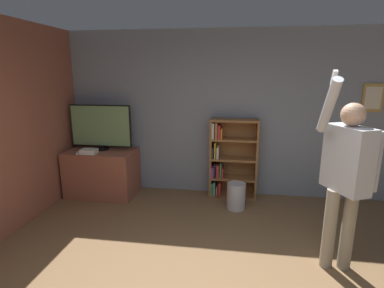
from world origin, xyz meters
The scene contains 9 objects.
wall_back centered at (0.01, 3.09, 1.35)m, with size 7.16×0.09×2.70m.
wall_side_brick centered at (-2.61, 1.53, 1.35)m, with size 0.06×4.66×2.70m.
tv_ledge centered at (-1.98, 2.68, 0.38)m, with size 1.10×0.68×0.77m.
television centered at (-1.98, 2.73, 1.15)m, with size 1.03×0.22×0.75m.
game_console centered at (-2.08, 2.46, 0.80)m, with size 0.25×0.18×0.07m.
remote_loose centered at (-2.25, 2.42, 0.78)m, with size 0.09×0.14×0.02m.
bookshelf centered at (0.13, 2.91, 0.65)m, with size 0.77×0.28×1.31m.
person centered at (1.32, 1.17, 1.07)m, with size 0.61×0.59×2.05m.
waste_bin centered at (0.26, 2.44, 0.20)m, with size 0.28×0.28×0.40m.
Camera 1 is at (0.22, -1.84, 2.03)m, focal length 28.00 mm.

